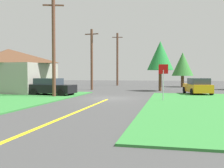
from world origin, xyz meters
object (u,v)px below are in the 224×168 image
at_px(stop_sign, 163,76).
at_px(utility_pole_near, 54,46).
at_px(utility_pole_far, 117,59).
at_px(barn, 9,71).
at_px(car_on_crossroad, 198,86).
at_px(utility_pole_mid, 92,59).
at_px(oak_tree_left, 183,64).
at_px(parked_car_near_building, 52,87).
at_px(oak_tree_right, 160,56).

distance_m(stop_sign, utility_pole_near, 9.78).
height_order(utility_pole_far, barn, utility_pole_far).
bearing_deg(car_on_crossroad, utility_pole_mid, 56.22).
xyz_separation_m(utility_pole_mid, oak_tree_left, (11.73, 10.10, -0.42)).
distance_m(parked_car_near_building, oak_tree_right, 13.54).
relative_size(stop_sign, oak_tree_left, 0.51).
height_order(parked_car_near_building, oak_tree_right, oak_tree_right).
bearing_deg(oak_tree_right, barn, -158.04).
relative_size(parked_car_near_building, utility_pole_far, 0.49).
height_order(oak_tree_right, barn, oak_tree_right).
height_order(car_on_crossroad, utility_pole_far, utility_pole_far).
xyz_separation_m(utility_pole_far, barn, (-8.00, -20.04, -2.33)).
distance_m(utility_pole_near, utility_pole_far, 24.09).
xyz_separation_m(car_on_crossroad, utility_pole_far, (-11.62, 18.34, 3.88)).
bearing_deg(oak_tree_left, stop_sign, -96.31).
distance_m(parked_car_near_building, utility_pole_far, 22.84).
height_order(utility_pole_mid, utility_pole_far, utility_pole_far).
xyz_separation_m(stop_sign, parked_car_near_building, (-10.35, 3.08, -1.09)).
bearing_deg(car_on_crossroad, oak_tree_left, -8.13).
xyz_separation_m(parked_car_near_building, oak_tree_right, (9.75, 8.78, 3.37)).
bearing_deg(barn, oak_tree_right, 21.96).
height_order(utility_pole_near, barn, utility_pole_near).
bearing_deg(utility_pole_near, oak_tree_right, 50.02).
bearing_deg(utility_pole_near, barn, 150.49).
xyz_separation_m(stop_sign, car_on_crossroad, (3.16, 7.17, -1.09)).
bearing_deg(oak_tree_right, oak_tree_left, 73.87).
relative_size(utility_pole_mid, oak_tree_right, 1.31).
distance_m(parked_car_near_building, barn, 6.74).
xyz_separation_m(utility_pole_near, utility_pole_far, (0.88, 24.07, 0.26)).
relative_size(stop_sign, car_on_crossroad, 0.61).
xyz_separation_m(utility_pole_far, oak_tree_left, (10.96, -2.94, -1.13)).
bearing_deg(car_on_crossroad, utility_pole_far, 21.74).
bearing_deg(utility_pole_near, car_on_crossroad, 24.62).
bearing_deg(utility_pole_far, car_on_crossroad, -57.64).
xyz_separation_m(car_on_crossroad, utility_pole_near, (-12.50, -5.73, 3.61)).
bearing_deg(oak_tree_left, utility_pole_mid, -139.29).
relative_size(stop_sign, utility_pole_mid, 0.35).
bearing_deg(oak_tree_right, utility_pole_near, -129.98).
distance_m(utility_pole_mid, oak_tree_right, 8.66).
relative_size(utility_pole_mid, barn, 0.81).
distance_m(utility_pole_near, oak_tree_right, 13.60).
relative_size(utility_pole_far, oak_tree_right, 1.56).
relative_size(utility_pole_near, utility_pole_mid, 1.11).
bearing_deg(utility_pole_far, stop_sign, -71.65).
bearing_deg(barn, oak_tree_left, 42.07).
relative_size(utility_pole_far, oak_tree_left, 1.70).
xyz_separation_m(parked_car_near_building, oak_tree_left, (12.85, 19.49, 2.74)).
height_order(stop_sign, barn, barn).
xyz_separation_m(utility_pole_mid, barn, (-7.22, -7.01, -1.61)).
bearing_deg(utility_pole_mid, oak_tree_left, 40.71).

